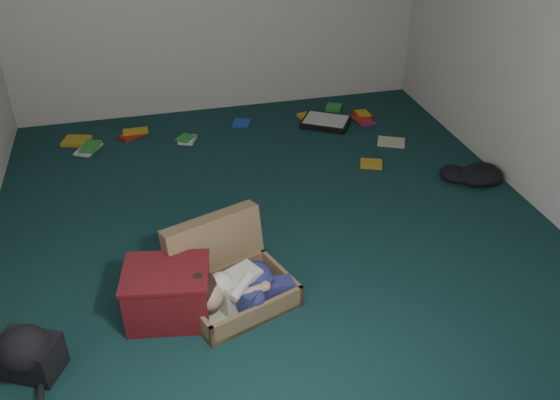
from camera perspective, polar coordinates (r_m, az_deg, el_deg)
name	(u,v)px	position (r m, az deg, el deg)	size (l,w,h in m)	color
floor	(275,230)	(4.28, -0.49, -2.90)	(4.50, 4.50, 0.00)	#123435
wall_front	(456,301)	(1.83, 16.57, -9.26)	(4.50, 4.50, 0.00)	silver
suitcase	(229,275)	(3.67, -4.97, -7.22)	(0.80, 0.80, 0.47)	olive
person	(235,287)	(3.52, -4.34, -8.35)	(0.71, 0.36, 0.29)	white
maroon_bin	(168,293)	(3.55, -10.74, -8.81)	(0.55, 0.46, 0.34)	maroon
backpack	(29,355)	(3.48, -23.00, -13.55)	(0.39, 0.31, 0.23)	black
clothing_pile	(465,169)	(5.11, 17.36, 2.82)	(0.44, 0.36, 0.14)	black
paper_tray	(326,122)	(5.81, 4.43, 7.50)	(0.55, 0.51, 0.06)	black
book_scatter	(262,131)	(5.65, -1.76, 6.62)	(2.99, 1.41, 0.02)	gold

